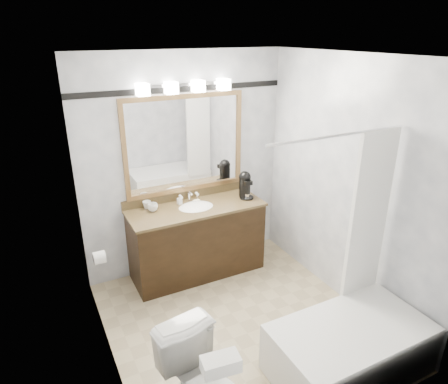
{
  "coord_description": "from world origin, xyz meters",
  "views": [
    {
      "loc": [
        -1.56,
        -2.74,
        2.68
      ],
      "look_at": [
        0.01,
        0.35,
        1.27
      ],
      "focal_mm": 32.0,
      "sensor_mm": 36.0,
      "label": 1
    }
  ],
  "objects": [
    {
      "name": "accent_stripe",
      "position": [
        0.0,
        1.29,
        2.1
      ],
      "size": [
        2.4,
        0.01,
        0.06
      ],
      "primitive_type": "cube",
      "color": "black",
      "rests_on": "room"
    },
    {
      "name": "mirror",
      "position": [
        0.0,
        1.28,
        1.5
      ],
      "size": [
        1.4,
        0.04,
        1.1
      ],
      "color": "#997245",
      "rests_on": "room"
    },
    {
      "name": "vanity_light_bar",
      "position": [
        0.0,
        1.23,
        2.13
      ],
      "size": [
        1.02,
        0.14,
        0.12
      ],
      "color": "silver",
      "rests_on": "room"
    },
    {
      "name": "cup_left",
      "position": [
        -0.46,
        1.13,
        0.89
      ],
      "size": [
        0.12,
        0.12,
        0.09
      ],
      "primitive_type": "imported",
      "rotation": [
        0.0,
        0.0,
        0.12
      ],
      "color": "white",
      "rests_on": "vanity"
    },
    {
      "name": "bathtub",
      "position": [
        0.55,
        -0.9,
        0.28
      ],
      "size": [
        1.3,
        0.75,
        1.96
      ],
      "color": "white",
      "rests_on": "ground"
    },
    {
      "name": "tp_roll",
      "position": [
        -1.14,
        0.66,
        0.7
      ],
      "size": [
        0.11,
        0.12,
        0.12
      ],
      "primitive_type": "cylinder",
      "rotation": [
        0.0,
        1.57,
        0.0
      ],
      "color": "white",
      "rests_on": "room"
    },
    {
      "name": "soap_bar",
      "position": [
        0.06,
        1.13,
        0.86
      ],
      "size": [
        0.08,
        0.06,
        0.02
      ],
      "primitive_type": "cube",
      "rotation": [
        0.0,
        0.0,
        0.22
      ],
      "color": "beige",
      "rests_on": "vanity"
    },
    {
      "name": "room",
      "position": [
        0.0,
        0.0,
        1.25
      ],
      "size": [
        2.42,
        2.62,
        2.52
      ],
      "color": "tan",
      "rests_on": "ground"
    },
    {
      "name": "soap_bottle_a",
      "position": [
        -0.14,
        1.17,
        0.9
      ],
      "size": [
        0.05,
        0.05,
        0.1
      ],
      "primitive_type": "imported",
      "rotation": [
        0.0,
        0.0,
        0.13
      ],
      "color": "white",
      "rests_on": "vanity"
    },
    {
      "name": "tissue_box",
      "position": [
        -0.76,
        -1.12,
        0.84
      ],
      "size": [
        0.25,
        0.15,
        0.09
      ],
      "primitive_type": "cube",
      "rotation": [
        0.0,
        0.0,
        -0.13
      ],
      "color": "white",
      "rests_on": "toilet"
    },
    {
      "name": "vanity",
      "position": [
        0.0,
        1.02,
        0.44
      ],
      "size": [
        1.53,
        0.58,
        0.97
      ],
      "color": "black",
      "rests_on": "ground"
    },
    {
      "name": "coffee_maker",
      "position": [
        0.63,
        1.02,
        1.01
      ],
      "size": [
        0.16,
        0.21,
        0.31
      ],
      "rotation": [
        0.0,
        0.0,
        -0.07
      ],
      "color": "black",
      "rests_on": "vanity"
    },
    {
      "name": "cup_right",
      "position": [
        -0.5,
        1.22,
        0.89
      ],
      "size": [
        0.11,
        0.11,
        0.08
      ],
      "primitive_type": "imported",
      "rotation": [
        0.0,
        0.0,
        0.21
      ],
      "color": "white",
      "rests_on": "vanity"
    }
  ]
}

